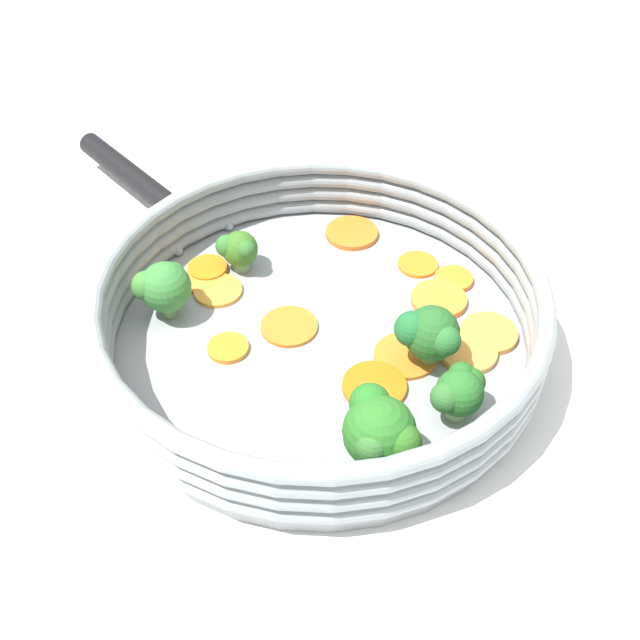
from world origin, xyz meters
name	(u,v)px	position (x,y,z in m)	size (l,w,h in m)	color
ground_plane	(320,348)	(0.00, 0.00, 0.00)	(4.00, 4.00, 0.00)	silver
skillet	(320,341)	(0.00, 0.00, 0.01)	(0.33, 0.33, 0.02)	#939699
skillet_rim_wall	(320,308)	(0.00, 0.00, 0.04)	(0.34, 0.34, 0.05)	gray
skillet_handle	(140,182)	(0.23, 0.12, 0.03)	(0.02, 0.02, 0.19)	black
skillet_rivet_left	(229,226)	(0.15, 0.05, 0.02)	(0.01, 0.01, 0.01)	#90999B
skillet_rivet_right	(178,251)	(0.12, 0.10, 0.02)	(0.01, 0.01, 0.01)	#97969C
carrot_slice_0	(352,233)	(0.11, -0.06, 0.02)	(0.05, 0.05, 0.00)	orange
carrot_slice_1	(199,281)	(0.08, 0.08, 0.02)	(0.03, 0.03, 0.00)	orange
carrot_slice_2	(218,291)	(0.07, 0.07, 0.02)	(0.04, 0.04, 0.00)	orange
carrot_slice_3	(468,352)	(-0.05, -0.10, 0.02)	(0.04, 0.04, 0.01)	#ED993D
carrot_slice_4	(208,269)	(0.10, 0.07, 0.02)	(0.03, 0.03, 0.01)	orange
carrot_slice_5	(453,279)	(0.03, -0.12, 0.02)	(0.03, 0.03, 0.00)	orange
carrot_slice_6	(489,333)	(-0.03, -0.13, 0.02)	(0.04, 0.04, 0.01)	orange
carrot_slice_7	(374,386)	(-0.06, -0.02, 0.02)	(0.05, 0.05, 0.00)	orange
carrot_slice_8	(439,300)	(0.01, -0.10, 0.02)	(0.04, 0.04, 0.01)	orange
carrot_slice_9	(289,326)	(0.01, 0.02, 0.02)	(0.04, 0.04, 0.00)	orange
carrot_slice_10	(418,265)	(0.06, -0.10, 0.02)	(0.03, 0.03, 0.00)	orange
carrot_slice_11	(227,345)	(0.00, 0.07, 0.02)	(0.03, 0.03, 0.00)	orange
carrot_slice_12	(405,356)	(-0.04, -0.06, 0.02)	(0.05, 0.05, 0.00)	orange
broccoli_floret_0	(163,286)	(0.05, 0.11, 0.04)	(0.04, 0.05, 0.05)	#689055
broccoli_floret_1	(238,249)	(0.09, 0.05, 0.04)	(0.03, 0.04, 0.04)	#88A768
broccoli_floret_2	(430,334)	(-0.05, -0.07, 0.05)	(0.05, 0.05, 0.05)	#5F9545
broccoli_floret_3	(459,391)	(-0.10, -0.07, 0.04)	(0.04, 0.04, 0.04)	#8AA66F
broccoli_floret_4	(380,431)	(-0.12, -0.01, 0.05)	(0.06, 0.05, 0.06)	#6A974F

